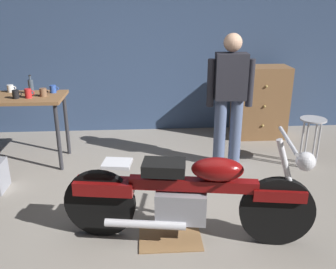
{
  "coord_description": "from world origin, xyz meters",
  "views": [
    {
      "loc": [
        -0.2,
        -3.04,
        2.03
      ],
      "look_at": [
        0.04,
        0.7,
        0.65
      ],
      "focal_mm": 39.2,
      "sensor_mm": 36.0,
      "label": 1
    }
  ],
  "objects_px": {
    "shop_stool": "(312,129)",
    "bottle": "(31,86)",
    "wooden_dresser": "(260,102)",
    "motorcycle": "(189,195)",
    "mug_white_ceramic": "(11,88)",
    "mug_brown_stoneware": "(43,92)",
    "mug_blue_enamel": "(53,89)",
    "person_standing": "(230,95)",
    "mug_red_diner": "(28,93)",
    "mug_black_matte": "(16,94)"
  },
  "relations": [
    {
      "from": "shop_stool",
      "to": "bottle",
      "type": "relative_size",
      "value": 2.66
    },
    {
      "from": "wooden_dresser",
      "to": "mug_white_ceramic",
      "type": "relative_size",
      "value": 9.6
    },
    {
      "from": "mug_brown_stoneware",
      "to": "mug_blue_enamel",
      "type": "xyz_separation_m",
      "value": [
        0.08,
        0.18,
        -0.0
      ]
    },
    {
      "from": "mug_brown_stoneware",
      "to": "mug_blue_enamel",
      "type": "height_order",
      "value": "mug_brown_stoneware"
    },
    {
      "from": "mug_black_matte",
      "to": "bottle",
      "type": "distance_m",
      "value": 0.27
    },
    {
      "from": "motorcycle",
      "to": "person_standing",
      "type": "height_order",
      "value": "person_standing"
    },
    {
      "from": "wooden_dresser",
      "to": "bottle",
      "type": "distance_m",
      "value": 3.3
    },
    {
      "from": "mug_red_diner",
      "to": "bottle",
      "type": "distance_m",
      "value": 0.22
    },
    {
      "from": "person_standing",
      "to": "mug_red_diner",
      "type": "height_order",
      "value": "person_standing"
    },
    {
      "from": "wooden_dresser",
      "to": "mug_blue_enamel",
      "type": "xyz_separation_m",
      "value": [
        -2.94,
        -0.62,
        0.4
      ]
    },
    {
      "from": "motorcycle",
      "to": "bottle",
      "type": "distance_m",
      "value": 2.68
    },
    {
      "from": "mug_blue_enamel",
      "to": "bottle",
      "type": "distance_m",
      "value": 0.27
    },
    {
      "from": "mug_white_ceramic",
      "to": "mug_brown_stoneware",
      "type": "xyz_separation_m",
      "value": [
        0.48,
        -0.25,
        0.0
      ]
    },
    {
      "from": "motorcycle",
      "to": "mug_blue_enamel",
      "type": "xyz_separation_m",
      "value": [
        -1.54,
        1.95,
        0.5
      ]
    },
    {
      "from": "shop_stool",
      "to": "wooden_dresser",
      "type": "xyz_separation_m",
      "value": [
        -0.33,
        1.13,
        0.05
      ]
    },
    {
      "from": "bottle",
      "to": "mug_red_diner",
      "type": "bearing_deg",
      "value": -83.86
    },
    {
      "from": "mug_black_matte",
      "to": "mug_red_diner",
      "type": "bearing_deg",
      "value": 6.95
    },
    {
      "from": "shop_stool",
      "to": "mug_red_diner",
      "type": "height_order",
      "value": "mug_red_diner"
    },
    {
      "from": "mug_red_diner",
      "to": "wooden_dresser",
      "type": "bearing_deg",
      "value": 15.28
    },
    {
      "from": "shop_stool",
      "to": "bottle",
      "type": "bearing_deg",
      "value": 172.37
    },
    {
      "from": "mug_blue_enamel",
      "to": "person_standing",
      "type": "bearing_deg",
      "value": -10.06
    },
    {
      "from": "shop_stool",
      "to": "mug_blue_enamel",
      "type": "bearing_deg",
      "value": 171.16
    },
    {
      "from": "wooden_dresser",
      "to": "person_standing",
      "type": "bearing_deg",
      "value": -125.4
    },
    {
      "from": "person_standing",
      "to": "mug_blue_enamel",
      "type": "height_order",
      "value": "person_standing"
    },
    {
      "from": "mug_brown_stoneware",
      "to": "wooden_dresser",
      "type": "bearing_deg",
      "value": 14.86
    },
    {
      "from": "shop_stool",
      "to": "mug_brown_stoneware",
      "type": "bearing_deg",
      "value": 174.42
    },
    {
      "from": "wooden_dresser",
      "to": "motorcycle",
      "type": "bearing_deg",
      "value": -118.62
    },
    {
      "from": "mug_black_matte",
      "to": "mug_blue_enamel",
      "type": "height_order",
      "value": "mug_black_matte"
    },
    {
      "from": "mug_blue_enamel",
      "to": "mug_black_matte",
      "type": "bearing_deg",
      "value": -145.24
    },
    {
      "from": "motorcycle",
      "to": "mug_black_matte",
      "type": "height_order",
      "value": "mug_black_matte"
    },
    {
      "from": "shop_stool",
      "to": "mug_blue_enamel",
      "type": "xyz_separation_m",
      "value": [
        -3.27,
        0.51,
        0.45
      ]
    },
    {
      "from": "mug_brown_stoneware",
      "to": "bottle",
      "type": "xyz_separation_m",
      "value": [
        -0.19,
        0.15,
        0.05
      ]
    },
    {
      "from": "wooden_dresser",
      "to": "mug_brown_stoneware",
      "type": "bearing_deg",
      "value": -165.14
    },
    {
      "from": "shop_stool",
      "to": "mug_brown_stoneware",
      "type": "xyz_separation_m",
      "value": [
        -3.34,
        0.33,
        0.45
      ]
    },
    {
      "from": "wooden_dresser",
      "to": "shop_stool",
      "type": "bearing_deg",
      "value": -73.77
    },
    {
      "from": "person_standing",
      "to": "mug_black_matte",
      "type": "height_order",
      "value": "person_standing"
    },
    {
      "from": "motorcycle",
      "to": "wooden_dresser",
      "type": "distance_m",
      "value": 2.93
    },
    {
      "from": "person_standing",
      "to": "mug_brown_stoneware",
      "type": "distance_m",
      "value": 2.31
    },
    {
      "from": "mug_blue_enamel",
      "to": "mug_brown_stoneware",
      "type": "bearing_deg",
      "value": -113.34
    },
    {
      "from": "mug_white_ceramic",
      "to": "bottle",
      "type": "bearing_deg",
      "value": -19.95
    },
    {
      "from": "motorcycle",
      "to": "shop_stool",
      "type": "xyz_separation_m",
      "value": [
        1.73,
        1.44,
        0.05
      ]
    },
    {
      "from": "mug_black_matte",
      "to": "mug_blue_enamel",
      "type": "distance_m",
      "value": 0.47
    },
    {
      "from": "mug_white_ceramic",
      "to": "mug_blue_enamel",
      "type": "height_order",
      "value": "mug_blue_enamel"
    },
    {
      "from": "mug_blue_enamel",
      "to": "shop_stool",
      "type": "bearing_deg",
      "value": -8.84
    },
    {
      "from": "shop_stool",
      "to": "wooden_dresser",
      "type": "distance_m",
      "value": 1.17
    },
    {
      "from": "mug_blue_enamel",
      "to": "bottle",
      "type": "xyz_separation_m",
      "value": [
        -0.26,
        -0.04,
        0.05
      ]
    },
    {
      "from": "motorcycle",
      "to": "shop_stool",
      "type": "bearing_deg",
      "value": 48.49
    },
    {
      "from": "shop_stool",
      "to": "person_standing",
      "type": "bearing_deg",
      "value": 173.75
    },
    {
      "from": "wooden_dresser",
      "to": "mug_blue_enamel",
      "type": "height_order",
      "value": "wooden_dresser"
    },
    {
      "from": "shop_stool",
      "to": "mug_white_ceramic",
      "type": "distance_m",
      "value": 3.9
    }
  ]
}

